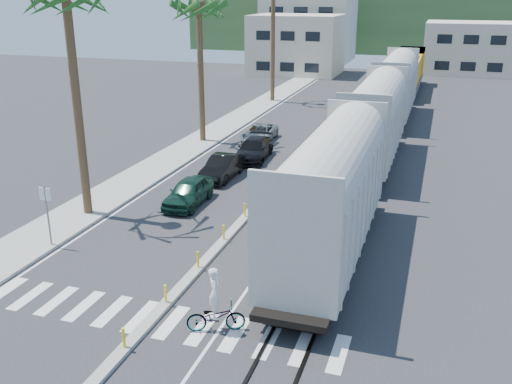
{
  "coord_description": "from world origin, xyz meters",
  "views": [
    {
      "loc": [
        8.99,
        -17.72,
        11.13
      ],
      "look_at": [
        1.01,
        6.77,
        2.0
      ],
      "focal_mm": 40.0,
      "sensor_mm": 36.0,
      "label": 1
    }
  ],
  "objects_px": {
    "street_sign": "(47,207)",
    "car_second": "(222,167)",
    "car_lead": "(189,192)",
    "cyclist": "(216,311)"
  },
  "relations": [
    {
      "from": "car_lead",
      "to": "cyclist",
      "type": "relative_size",
      "value": 1.7
    },
    {
      "from": "car_second",
      "to": "cyclist",
      "type": "distance_m",
      "value": 16.99
    },
    {
      "from": "car_lead",
      "to": "car_second",
      "type": "xyz_separation_m",
      "value": [
        0.07,
        4.93,
        -0.0
      ]
    },
    {
      "from": "car_second",
      "to": "cyclist",
      "type": "bearing_deg",
      "value": -68.37
    },
    {
      "from": "car_second",
      "to": "street_sign",
      "type": "bearing_deg",
      "value": -106.28
    },
    {
      "from": "car_lead",
      "to": "car_second",
      "type": "bearing_deg",
      "value": 88.27
    },
    {
      "from": "car_second",
      "to": "cyclist",
      "type": "xyz_separation_m",
      "value": [
        5.95,
        -15.92,
        0.03
      ]
    },
    {
      "from": "street_sign",
      "to": "car_second",
      "type": "relative_size",
      "value": 0.68
    },
    {
      "from": "car_lead",
      "to": "street_sign",
      "type": "bearing_deg",
      "value": -118.6
    },
    {
      "from": "car_second",
      "to": "cyclist",
      "type": "height_order",
      "value": "cyclist"
    }
  ]
}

